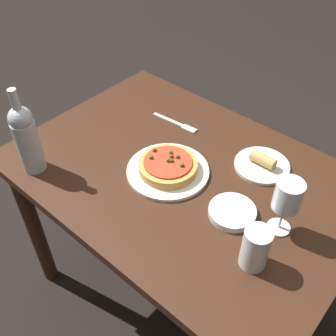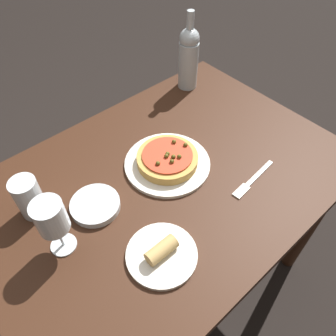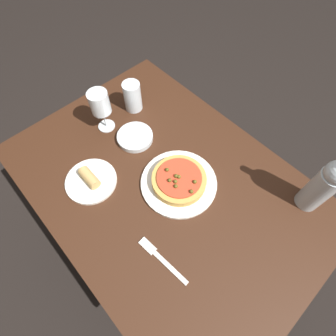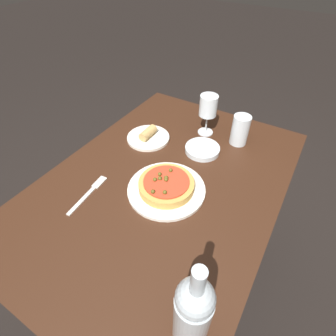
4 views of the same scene
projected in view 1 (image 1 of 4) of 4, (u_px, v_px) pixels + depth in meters
name	position (u px, v px, depth m)	size (l,w,h in m)	color
ground_plane	(179.00, 290.00, 1.79)	(14.00, 14.00, 0.00)	black
dining_table	(182.00, 195.00, 1.36)	(1.13, 0.79, 0.74)	#381E11
dinner_plate	(168.00, 171.00, 1.28)	(0.27, 0.27, 0.01)	white
pizza	(168.00, 165.00, 1.26)	(0.19, 0.19, 0.05)	gold
wine_glass	(287.00, 198.00, 1.02)	(0.07, 0.07, 0.18)	silver
wine_bottle	(26.00, 137.00, 1.21)	(0.08, 0.08, 0.30)	#B2BCC1
water_cup	(255.00, 248.00, 0.99)	(0.07, 0.07, 0.13)	silver
side_bowl	(232.00, 212.00, 1.14)	(0.14, 0.14, 0.02)	silver
fork	(177.00, 124.00, 1.47)	(0.19, 0.04, 0.00)	beige
side_plate	(262.00, 164.00, 1.29)	(0.18, 0.18, 0.05)	white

